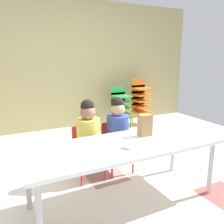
{
  "coord_description": "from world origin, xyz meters",
  "views": [
    {
      "loc": [
        -1.11,
        -2.34,
        1.38
      ],
      "look_at": [
        -0.05,
        -0.26,
        0.84
      ],
      "focal_mm": 38.59,
      "sensor_mm": 36.0,
      "label": 1
    }
  ],
  "objects_px": {
    "kid_chair_orange_stack": "(141,99)",
    "kid_chair_green_stack": "(120,104)",
    "seated_child_near_camera": "(88,132)",
    "donut_powdered_on_plate": "(128,146)",
    "paper_plate_near_edge": "(128,148)",
    "craft_table": "(124,149)",
    "paper_bag_brown": "(145,125)",
    "seated_child_middle_seat": "(117,128)"
  },
  "relations": [
    {
      "from": "kid_chair_orange_stack",
      "to": "kid_chair_green_stack",
      "type": "bearing_deg",
      "value": -179.96
    },
    {
      "from": "seated_child_near_camera",
      "to": "donut_powdered_on_plate",
      "type": "height_order",
      "value": "seated_child_near_camera"
    },
    {
      "from": "seated_child_near_camera",
      "to": "paper_plate_near_edge",
      "type": "height_order",
      "value": "seated_child_near_camera"
    },
    {
      "from": "craft_table",
      "to": "paper_bag_brown",
      "type": "height_order",
      "value": "paper_bag_brown"
    },
    {
      "from": "kid_chair_green_stack",
      "to": "kid_chair_orange_stack",
      "type": "bearing_deg",
      "value": 0.04
    },
    {
      "from": "seated_child_near_camera",
      "to": "paper_plate_near_edge",
      "type": "relative_size",
      "value": 5.1
    },
    {
      "from": "seated_child_near_camera",
      "to": "kid_chair_green_stack",
      "type": "xyz_separation_m",
      "value": [
        1.33,
        1.68,
        -0.1
      ]
    },
    {
      "from": "kid_chair_orange_stack",
      "to": "paper_plate_near_edge",
      "type": "distance_m",
      "value": 2.92
    },
    {
      "from": "donut_powdered_on_plate",
      "to": "kid_chair_orange_stack",
      "type": "bearing_deg",
      "value": 54.32
    },
    {
      "from": "seated_child_middle_seat",
      "to": "kid_chair_orange_stack",
      "type": "height_order",
      "value": "seated_child_middle_seat"
    },
    {
      "from": "craft_table",
      "to": "seated_child_middle_seat",
      "type": "relative_size",
      "value": 2.01
    },
    {
      "from": "craft_table",
      "to": "paper_plate_near_edge",
      "type": "xyz_separation_m",
      "value": [
        -0.03,
        -0.12,
        0.05
      ]
    },
    {
      "from": "craft_table",
      "to": "paper_plate_near_edge",
      "type": "relative_size",
      "value": 10.25
    },
    {
      "from": "seated_child_near_camera",
      "to": "paper_bag_brown",
      "type": "bearing_deg",
      "value": -46.19
    },
    {
      "from": "paper_plate_near_edge",
      "to": "seated_child_near_camera",
      "type": "bearing_deg",
      "value": 98.56
    },
    {
      "from": "kid_chair_green_stack",
      "to": "paper_plate_near_edge",
      "type": "distance_m",
      "value": 2.67
    },
    {
      "from": "kid_chair_green_stack",
      "to": "paper_bag_brown",
      "type": "xyz_separation_m",
      "value": [
        -0.89,
        -2.14,
        0.24
      ]
    },
    {
      "from": "seated_child_near_camera",
      "to": "kid_chair_green_stack",
      "type": "bearing_deg",
      "value": 51.54
    },
    {
      "from": "craft_table",
      "to": "paper_plate_near_edge",
      "type": "height_order",
      "value": "paper_plate_near_edge"
    },
    {
      "from": "paper_bag_brown",
      "to": "donut_powdered_on_plate",
      "type": "relative_size",
      "value": 1.91
    },
    {
      "from": "kid_chair_orange_stack",
      "to": "paper_bag_brown",
      "type": "bearing_deg",
      "value": -122.55
    },
    {
      "from": "seated_child_near_camera",
      "to": "seated_child_middle_seat",
      "type": "bearing_deg",
      "value": 0.0
    },
    {
      "from": "paper_bag_brown",
      "to": "seated_child_near_camera",
      "type": "bearing_deg",
      "value": 133.81
    },
    {
      "from": "kid_chair_green_stack",
      "to": "seated_child_middle_seat",
      "type": "bearing_deg",
      "value": -119.88
    },
    {
      "from": "seated_child_middle_seat",
      "to": "kid_chair_orange_stack",
      "type": "relative_size",
      "value": 1.0
    },
    {
      "from": "seated_child_middle_seat",
      "to": "paper_bag_brown",
      "type": "relative_size",
      "value": 4.17
    },
    {
      "from": "seated_child_middle_seat",
      "to": "seated_child_near_camera",
      "type": "bearing_deg",
      "value": 180.0
    },
    {
      "from": "craft_table",
      "to": "kid_chair_orange_stack",
      "type": "height_order",
      "value": "kid_chair_orange_stack"
    },
    {
      "from": "craft_table",
      "to": "paper_bag_brown",
      "type": "distance_m",
      "value": 0.36
    },
    {
      "from": "donut_powdered_on_plate",
      "to": "paper_plate_near_edge",
      "type": "bearing_deg",
      "value": 0.0
    },
    {
      "from": "kid_chair_orange_stack",
      "to": "paper_plate_near_edge",
      "type": "relative_size",
      "value": 5.11
    },
    {
      "from": "seated_child_near_camera",
      "to": "seated_child_middle_seat",
      "type": "xyz_separation_m",
      "value": [
        0.37,
        0.0,
        0.0
      ]
    },
    {
      "from": "kid_chair_orange_stack",
      "to": "seated_child_middle_seat",
      "type": "bearing_deg",
      "value": -130.57
    },
    {
      "from": "kid_chair_green_stack",
      "to": "kid_chair_orange_stack",
      "type": "distance_m",
      "value": 0.48
    },
    {
      "from": "seated_child_middle_seat",
      "to": "paper_plate_near_edge",
      "type": "relative_size",
      "value": 5.1
    },
    {
      "from": "craft_table",
      "to": "seated_child_middle_seat",
      "type": "xyz_separation_m",
      "value": [
        0.23,
        0.57,
        0.02
      ]
    },
    {
      "from": "craft_table",
      "to": "seated_child_middle_seat",
      "type": "height_order",
      "value": "seated_child_middle_seat"
    },
    {
      "from": "kid_chair_green_stack",
      "to": "paper_plate_near_edge",
      "type": "xyz_separation_m",
      "value": [
        -1.23,
        -2.37,
        0.14
      ]
    },
    {
      "from": "seated_child_near_camera",
      "to": "paper_bag_brown",
      "type": "relative_size",
      "value": 4.17
    },
    {
      "from": "seated_child_middle_seat",
      "to": "donut_powdered_on_plate",
      "type": "relative_size",
      "value": 7.99
    },
    {
      "from": "kid_chair_green_stack",
      "to": "seated_child_near_camera",
      "type": "bearing_deg",
      "value": -128.46
    },
    {
      "from": "seated_child_middle_seat",
      "to": "craft_table",
      "type": "bearing_deg",
      "value": -111.99
    }
  ]
}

